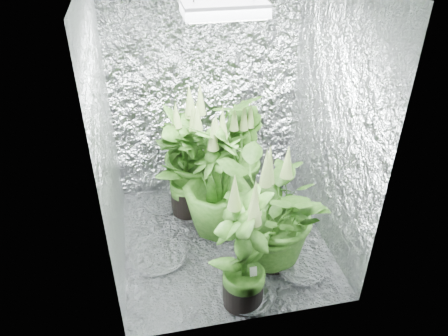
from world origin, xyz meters
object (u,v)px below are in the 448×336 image
plant_a (202,147)px  plant_b (185,164)px  plant_c (238,156)px  plant_e (276,216)px  plant_d (217,181)px  circulation_fan (272,175)px  plant_f (244,251)px  grow_lamp (224,8)px

plant_a → plant_b: 0.26m
plant_a → plant_b: bearing=-132.6°
plant_a → plant_b: (-0.17, -0.19, -0.04)m
plant_c → plant_e: plant_e is taller
plant_d → plant_a: bearing=94.6°
plant_b → circulation_fan: size_ratio=2.71×
plant_b → plant_f: plant_b is taller
grow_lamp → plant_f: bearing=-90.0°
plant_d → plant_e: (0.34, -0.45, -0.04)m
plant_b → plant_d: 0.37m
plant_f → circulation_fan: 1.39m
plant_e → plant_f: plant_f is taller
plant_d → circulation_fan: plant_d is taller
plant_e → circulation_fan: size_ratio=2.67×
plant_e → plant_f: size_ratio=1.02×
plant_a → circulation_fan: size_ratio=3.04×
plant_a → circulation_fan: 0.75m
plant_d → grow_lamp: bearing=-78.0°
plant_b → plant_a: bearing=47.4°
plant_b → plant_c: size_ratio=1.13×
plant_c → circulation_fan: bearing=4.8°
grow_lamp → plant_c: size_ratio=0.53×
plant_f → plant_c: bearing=78.7°
plant_a → plant_c: (0.31, -0.06, -0.10)m
plant_b → plant_c: (0.48, 0.12, -0.05)m
plant_d → plant_b: bearing=125.0°
plant_c → plant_d: bearing=-122.5°
plant_f → plant_b: bearing=102.5°
plant_e → plant_f: 0.45m
grow_lamp → plant_c: grow_lamp is taller
plant_b → plant_e: 0.94m
plant_b → grow_lamp: bearing=-61.3°
plant_c → plant_d: plant_d is taller
plant_c → plant_f: 1.22m
plant_b → plant_c: plant_b is taller
grow_lamp → plant_d: (-0.03, 0.14, -1.33)m
plant_e → plant_c: bearing=94.8°
grow_lamp → plant_e: bearing=-45.3°
grow_lamp → plant_e: (0.31, -0.32, -1.37)m
plant_f → grow_lamp: bearing=90.0°
plant_f → plant_a: bearing=93.1°
grow_lamp → plant_d: 1.34m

